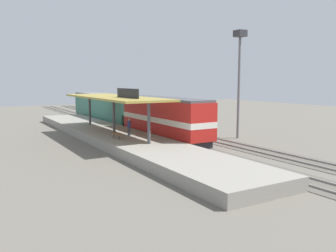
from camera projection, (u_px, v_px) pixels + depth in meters
ground_plane at (168, 136)px, 40.71m from camera, size 120.00×120.00×0.00m
track_near at (152, 137)px, 39.70m from camera, size 3.20×110.00×0.16m
track_far at (186, 134)px, 42.02m from camera, size 3.20×110.00×0.16m
platform at (114, 136)px, 37.32m from camera, size 6.00×44.00×0.90m
station_canopy at (114, 98)px, 36.72m from camera, size 5.20×18.00×4.70m
platform_bench at (117, 134)px, 33.02m from camera, size 0.44×1.70×0.50m
locomotive at (164, 118)px, 37.17m from camera, size 2.93×14.43×4.44m
passenger_carriage_single at (104, 108)px, 52.55m from camera, size 2.90×20.00×4.24m
light_mast at (239, 61)px, 37.90m from camera, size 1.10×1.10×11.70m
person_waiting at (129, 126)px, 34.83m from camera, size 0.34×0.34×1.71m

